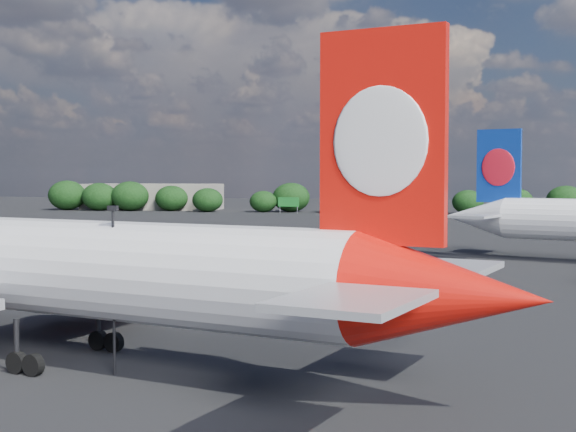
# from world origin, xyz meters

# --- Properties ---
(ground) EXTENTS (500.00, 500.00, 0.00)m
(ground) POSITION_xyz_m (0.00, 60.00, 0.00)
(ground) COLOR black
(ground) RESTS_ON ground
(qantas_airliner) EXTENTS (53.81, 51.58, 17.82)m
(qantas_airliner) POSITION_xyz_m (4.80, -1.76, 5.43)
(qantas_airliner) COLOR white
(qantas_airliner) RESTS_ON ground
(apron_lamp_post) EXTENTS (0.55, 0.30, 9.32)m
(apron_lamp_post) POSITION_xyz_m (9.62, -4.24, 5.29)
(apron_lamp_post) COLOR black
(apron_lamp_post) RESTS_ON ground
(terminal_building) EXTENTS (42.00, 16.00, 8.00)m
(terminal_building) POSITION_xyz_m (-65.00, 192.00, 4.00)
(terminal_building) COLOR gray
(terminal_building) RESTS_ON ground
(highway_sign) EXTENTS (6.00, 0.30, 4.50)m
(highway_sign) POSITION_xyz_m (-18.00, 176.00, 3.13)
(highway_sign) COLOR #13631F
(highway_sign) RESTS_ON ground
(billboard_yellow) EXTENTS (5.00, 0.30, 5.50)m
(billboard_yellow) POSITION_xyz_m (12.00, 182.00, 3.87)
(billboard_yellow) COLOR gold
(billboard_yellow) RESTS_ON ground
(horizon_treeline) EXTENTS (205.22, 16.13, 9.10)m
(horizon_treeline) POSITION_xyz_m (-4.91, 180.86, 3.87)
(horizon_treeline) COLOR black
(horizon_treeline) RESTS_ON ground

